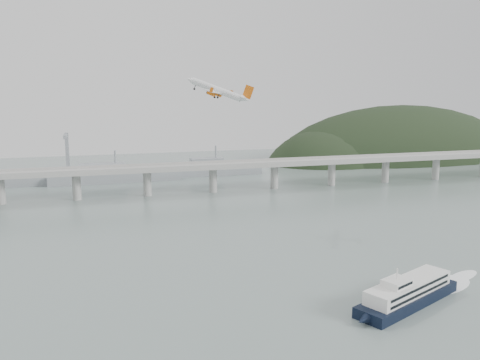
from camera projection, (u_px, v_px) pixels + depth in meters
name	position (u px, v px, depth m)	size (l,w,h in m)	color
ground	(279.00, 296.00, 196.78)	(900.00, 900.00, 0.00)	slate
bridge	(186.00, 171.00, 382.39)	(800.00, 22.00, 23.90)	#9A9A97
headland	(410.00, 173.00, 591.25)	(365.00, 155.00, 156.00)	black
ferry	(408.00, 293.00, 188.70)	(78.68, 41.80, 15.85)	black
airliner	(218.00, 90.00, 271.89)	(33.84, 32.70, 15.48)	silver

